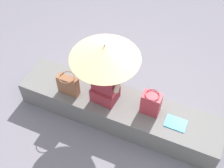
% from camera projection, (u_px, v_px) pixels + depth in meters
% --- Properties ---
extents(ground_plane, '(14.00, 14.00, 0.00)m').
position_uv_depth(ground_plane, '(118.00, 118.00, 4.50)').
color(ground_plane, slate).
extents(stone_bench, '(2.94, 0.63, 0.40)m').
position_uv_depth(stone_bench, '(119.00, 110.00, 4.34)').
color(stone_bench, slate).
rests_on(stone_bench, ground).
extents(person_seated, '(0.48, 0.31, 0.90)m').
position_uv_depth(person_seated, '(105.00, 80.00, 3.93)').
color(person_seated, '#992D38').
rests_on(person_seated, stone_bench).
extents(parasol, '(0.89, 0.89, 1.00)m').
position_uv_depth(parasol, '(105.00, 52.00, 3.58)').
color(parasol, '#B7B7BC').
rests_on(parasol, stone_bench).
extents(handbag_black, '(0.30, 0.22, 0.33)m').
position_uv_depth(handbag_black, '(68.00, 85.00, 4.17)').
color(handbag_black, brown).
rests_on(handbag_black, stone_bench).
extents(tote_bag_canvas, '(0.25, 0.19, 0.36)m').
position_uv_depth(tote_bag_canvas, '(151.00, 103.00, 3.95)').
color(tote_bag_canvas, '#B2333D').
rests_on(tote_bag_canvas, stone_bench).
extents(magazine, '(0.28, 0.20, 0.01)m').
position_uv_depth(magazine, '(176.00, 123.00, 3.95)').
color(magazine, '#339ED1').
rests_on(magazine, stone_bench).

